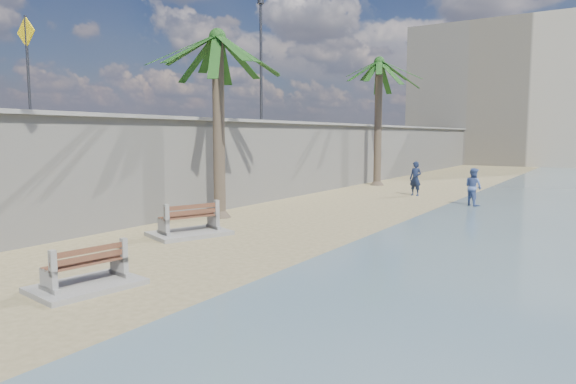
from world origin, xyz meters
The scene contains 14 objects.
ground_plane centered at (0.00, 0.00, 0.00)m, with size 140.00×140.00×0.00m, color #9C8B60.
seawall centered at (-5.20, 20.00, 1.75)m, with size 0.45×70.00×3.50m, color gray.
wall_cap centered at (-5.20, 20.00, 3.55)m, with size 0.80×70.00×0.12m, color gray.
end_building centered at (-2.00, 52.00, 7.00)m, with size 18.00×12.00×14.00m, color #B7AA93.
bench_near centered at (-0.47, -0.26, 0.36)m, with size 1.60×2.13×0.82m.
bench_far centered at (-2.51, 4.73, 0.40)m, with size 2.18×2.59×0.92m.
palm_mid centered at (-3.93, 7.79, 6.28)m, with size 5.00×5.00×7.25m.
palm_back centered at (-3.92, 22.05, 7.06)m, with size 5.00×5.00×8.07m.
pedestrian_sign centered at (-5.00, 1.50, 5.15)m, with size 0.78×0.07×2.40m.
streetlight centered at (-5.10, 12.00, 6.64)m, with size 0.28×0.28×5.12m.
person_a centered at (-0.24, 18.12, 0.96)m, with size 0.69×0.47×1.93m, color #16203D.
person_b centered at (3.00, 15.91, 0.88)m, with size 0.85×0.66×1.77m, color #4D639F.
debris_c centered at (-4.34, 8.07, 0.01)m, with size 0.73×0.58×0.03m, color #382616.
debris_d centered at (-3.11, 2.56, 0.01)m, with size 0.55×0.44×0.03m, color #382616.
Camera 1 is at (8.05, -6.26, 2.95)m, focal length 32.00 mm.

